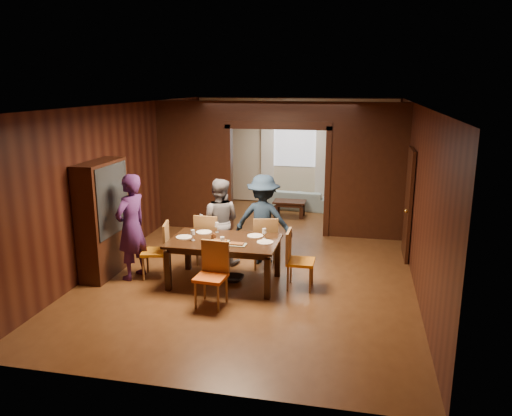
% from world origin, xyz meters
% --- Properties ---
extents(floor, '(9.00, 9.00, 0.00)m').
position_xyz_m(floor, '(0.00, 0.00, 0.00)').
color(floor, '#533017').
rests_on(floor, ground).
extents(ceiling, '(5.50, 9.00, 0.02)m').
position_xyz_m(ceiling, '(0.00, 0.00, 2.90)').
color(ceiling, silver).
rests_on(ceiling, room_walls).
extents(room_walls, '(5.52, 9.01, 2.90)m').
position_xyz_m(room_walls, '(0.00, 1.89, 1.51)').
color(room_walls, black).
rests_on(room_walls, floor).
extents(person_purple, '(0.61, 0.76, 1.82)m').
position_xyz_m(person_purple, '(-1.98, -1.57, 0.91)').
color(person_purple, '#3C1B4F').
rests_on(person_purple, floor).
extents(person_grey, '(0.80, 0.64, 1.60)m').
position_xyz_m(person_grey, '(-0.72, -0.57, 0.80)').
color(person_grey, slate).
rests_on(person_grey, floor).
extents(person_navy, '(1.12, 0.69, 1.67)m').
position_xyz_m(person_navy, '(0.08, -0.40, 0.84)').
color(person_navy, '#17263A').
rests_on(person_navy, floor).
extents(sofa, '(1.79, 0.82, 0.51)m').
position_xyz_m(sofa, '(0.19, 3.85, 0.25)').
color(sofa, '#94B7C1').
rests_on(sofa, floor).
extents(serving_bowl, '(0.36, 0.36, 0.09)m').
position_xyz_m(serving_bowl, '(-0.24, -1.39, 0.80)').
color(serving_bowl, black).
rests_on(serving_bowl, dining_table).
extents(dining_table, '(1.80, 1.12, 0.76)m').
position_xyz_m(dining_table, '(-0.37, -1.49, 0.38)').
color(dining_table, black).
rests_on(dining_table, floor).
extents(coffee_table, '(0.80, 0.50, 0.40)m').
position_xyz_m(coffee_table, '(0.08, 3.01, 0.20)').
color(coffee_table, black).
rests_on(coffee_table, floor).
extents(chair_left, '(0.52, 0.52, 0.97)m').
position_xyz_m(chair_left, '(-1.61, -1.47, 0.48)').
color(chair_left, '#C67612').
rests_on(chair_left, floor).
extents(chair_right, '(0.44, 0.44, 0.97)m').
position_xyz_m(chair_right, '(0.90, -1.44, 0.48)').
color(chair_right, orange).
rests_on(chair_right, floor).
extents(chair_far_l, '(0.45, 0.45, 0.97)m').
position_xyz_m(chair_far_l, '(-0.89, -0.66, 0.48)').
color(chair_far_l, red).
rests_on(chair_far_l, floor).
extents(chair_far_r, '(0.53, 0.53, 0.97)m').
position_xyz_m(chair_far_r, '(0.15, -0.62, 0.48)').
color(chair_far_r, orange).
rests_on(chair_far_r, floor).
extents(chair_near, '(0.47, 0.47, 0.97)m').
position_xyz_m(chair_near, '(-0.34, -2.38, 0.48)').
color(chair_near, '#D15413').
rests_on(chair_near, floor).
extents(hutch, '(0.40, 1.20, 2.00)m').
position_xyz_m(hutch, '(-2.53, -1.50, 1.00)').
color(hutch, black).
rests_on(hutch, floor).
extents(door_right, '(0.06, 0.90, 2.10)m').
position_xyz_m(door_right, '(2.70, 0.50, 1.05)').
color(door_right, black).
rests_on(door_right, floor).
extents(window_far, '(1.20, 0.03, 1.30)m').
position_xyz_m(window_far, '(0.00, 4.44, 1.70)').
color(window_far, silver).
rests_on(window_far, back_wall).
extents(curtain_left, '(0.35, 0.06, 2.40)m').
position_xyz_m(curtain_left, '(-0.75, 4.40, 1.25)').
color(curtain_left, white).
rests_on(curtain_left, back_wall).
extents(curtain_right, '(0.35, 0.06, 2.40)m').
position_xyz_m(curtain_right, '(0.75, 4.40, 1.25)').
color(curtain_right, white).
rests_on(curtain_right, back_wall).
extents(plate_left, '(0.27, 0.27, 0.01)m').
position_xyz_m(plate_left, '(-1.07, -1.50, 0.77)').
color(plate_left, silver).
rests_on(plate_left, dining_table).
extents(plate_far_l, '(0.27, 0.27, 0.01)m').
position_xyz_m(plate_far_l, '(-0.83, -1.15, 0.77)').
color(plate_far_l, white).
rests_on(plate_far_l, dining_table).
extents(plate_far_r, '(0.27, 0.27, 0.01)m').
position_xyz_m(plate_far_r, '(0.09, -1.18, 0.77)').
color(plate_far_r, white).
rests_on(plate_far_r, dining_table).
extents(plate_right, '(0.27, 0.27, 0.01)m').
position_xyz_m(plate_right, '(0.32, -1.48, 0.77)').
color(plate_right, silver).
rests_on(plate_right, dining_table).
extents(plate_near, '(0.27, 0.27, 0.01)m').
position_xyz_m(plate_near, '(-0.41, -1.84, 0.77)').
color(plate_near, silver).
rests_on(plate_near, dining_table).
extents(platter_a, '(0.30, 0.20, 0.04)m').
position_xyz_m(platter_a, '(-0.41, -1.62, 0.78)').
color(platter_a, gray).
rests_on(platter_a, dining_table).
extents(platter_b, '(0.30, 0.20, 0.04)m').
position_xyz_m(platter_b, '(-0.10, -1.72, 0.78)').
color(platter_b, gray).
rests_on(platter_b, dining_table).
extents(wineglass_left, '(0.08, 0.08, 0.18)m').
position_xyz_m(wineglass_left, '(-0.87, -1.63, 0.85)').
color(wineglass_left, silver).
rests_on(wineglass_left, dining_table).
extents(wineglass_far, '(0.08, 0.08, 0.18)m').
position_xyz_m(wineglass_far, '(-0.61, -1.10, 0.85)').
color(wineglass_far, silver).
rests_on(wineglass_far, dining_table).
extents(wineglass_right, '(0.08, 0.08, 0.18)m').
position_xyz_m(wineglass_right, '(0.27, -1.30, 0.85)').
color(wineglass_right, silver).
rests_on(wineglass_right, dining_table).
extents(tumbler, '(0.07, 0.07, 0.14)m').
position_xyz_m(tumbler, '(-0.32, -1.77, 0.83)').
color(tumbler, white).
rests_on(tumbler, dining_table).
extents(condiment_jar, '(0.08, 0.08, 0.11)m').
position_xyz_m(condiment_jar, '(-0.54, -1.51, 0.82)').
color(condiment_jar, '#4A2511').
rests_on(condiment_jar, dining_table).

